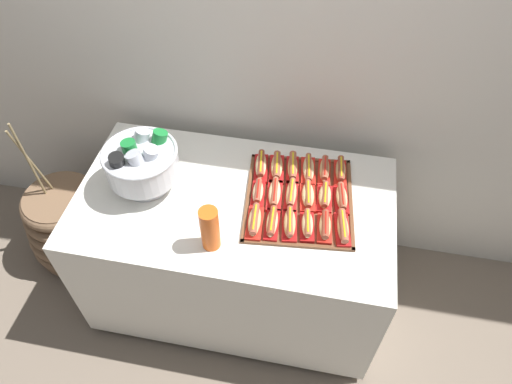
{
  "coord_description": "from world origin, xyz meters",
  "views": [
    {
      "loc": [
        0.36,
        -1.32,
        2.42
      ],
      "look_at": [
        0.1,
        0.02,
        0.85
      ],
      "focal_mm": 32.7,
      "sensor_mm": 36.0,
      "label": 1
    }
  ],
  "objects": [
    {
      "name": "ground_plane",
      "position": [
        0.0,
        0.0,
        0.0
      ],
      "size": [
        10.0,
        10.0,
        0.0
      ],
      "primitive_type": "plane",
      "color": "#7A6B5B"
    },
    {
      "name": "hot_dog_3",
      "position": [
        0.35,
        -0.1,
        0.83
      ],
      "size": [
        0.08,
        0.16,
        0.06
      ],
      "color": "#B21414",
      "rests_on": "serving_tray"
    },
    {
      "name": "hot_dog_1",
      "position": [
        0.2,
        -0.12,
        0.83
      ],
      "size": [
        0.07,
        0.17,
        0.06
      ],
      "color": "#B21414",
      "rests_on": "serving_tray"
    },
    {
      "name": "buffet_table",
      "position": [
        0.0,
        0.0,
        0.42
      ],
      "size": [
        1.45,
        0.82,
        0.8
      ],
      "color": "white",
      "rests_on": "ground_plane"
    },
    {
      "name": "hot_dog_16",
      "position": [
        0.39,
        0.23,
        0.83
      ],
      "size": [
        0.07,
        0.17,
        0.06
      ],
      "color": "red",
      "rests_on": "serving_tray"
    },
    {
      "name": "hot_dog_7",
      "position": [
        0.18,
        0.04,
        0.83
      ],
      "size": [
        0.08,
        0.19,
        0.06
      ],
      "color": "red",
      "rests_on": "serving_tray"
    },
    {
      "name": "hot_dog_0",
      "position": [
        0.12,
        -0.13,
        0.83
      ],
      "size": [
        0.08,
        0.18,
        0.06
      ],
      "color": "red",
      "rests_on": "serving_tray"
    },
    {
      "name": "hot_dog_5",
      "position": [
        0.49,
        -0.09,
        0.83
      ],
      "size": [
        0.09,
        0.18,
        0.06
      ],
      "color": "red",
      "rests_on": "serving_tray"
    },
    {
      "name": "cup_stack",
      "position": [
        -0.04,
        -0.25,
        0.91
      ],
      "size": [
        0.08,
        0.08,
        0.22
      ],
      "color": "#EA5B19",
      "rests_on": "buffet_table"
    },
    {
      "name": "punch_bowl",
      "position": [
        -0.42,
        0.01,
        0.95
      ],
      "size": [
        0.34,
        0.34,
        0.27
      ],
      "color": "silver",
      "rests_on": "buffet_table"
    },
    {
      "name": "back_wall",
      "position": [
        0.0,
        0.53,
        1.3
      ],
      "size": [
        6.0,
        0.1,
        2.6
      ],
      "primitive_type": "cube",
      "color": "silver",
      "rests_on": "ground_plane"
    },
    {
      "name": "hot_dog_9",
      "position": [
        0.33,
        0.06,
        0.83
      ],
      "size": [
        0.09,
        0.17,
        0.06
      ],
      "color": "red",
      "rests_on": "serving_tray"
    },
    {
      "name": "hot_dog_14",
      "position": [
        0.24,
        0.22,
        0.84
      ],
      "size": [
        0.08,
        0.18,
        0.06
      ],
      "color": "red",
      "rests_on": "serving_tray"
    },
    {
      "name": "hot_dog_10",
      "position": [
        0.4,
        0.07,
        0.83
      ],
      "size": [
        0.08,
        0.16,
        0.06
      ],
      "color": "red",
      "rests_on": "serving_tray"
    },
    {
      "name": "hot_dog_17",
      "position": [
        0.46,
        0.24,
        0.84
      ],
      "size": [
        0.07,
        0.17,
        0.06
      ],
      "color": "red",
      "rests_on": "serving_tray"
    },
    {
      "name": "hot_dog_11",
      "position": [
        0.48,
        0.07,
        0.83
      ],
      "size": [
        0.08,
        0.17,
        0.06
      ],
      "color": "#B21414",
      "rests_on": "serving_tray"
    },
    {
      "name": "floor_vase",
      "position": [
        -1.02,
        0.1,
        0.24
      ],
      "size": [
        0.51,
        0.51,
        1.0
      ],
      "color": "brown",
      "rests_on": "ground_plane"
    },
    {
      "name": "hot_dog_6",
      "position": [
        0.1,
        0.04,
        0.83
      ],
      "size": [
        0.07,
        0.16,
        0.06
      ],
      "color": "#B21414",
      "rests_on": "serving_tray"
    },
    {
      "name": "serving_tray",
      "position": [
        0.29,
        0.06,
        0.8
      ],
      "size": [
        0.53,
        0.57,
        0.01
      ],
      "color": "brown",
      "rests_on": "buffet_table"
    },
    {
      "name": "hot_dog_12",
      "position": [
        0.09,
        0.2,
        0.84
      ],
      "size": [
        0.09,
        0.19,
        0.06
      ],
      "color": "#B21414",
      "rests_on": "serving_tray"
    },
    {
      "name": "hot_dog_4",
      "position": [
        0.42,
        -0.1,
        0.83
      ],
      "size": [
        0.07,
        0.16,
        0.06
      ],
      "color": "red",
      "rests_on": "serving_tray"
    },
    {
      "name": "hot_dog_8",
      "position": [
        0.25,
        0.05,
        0.83
      ],
      "size": [
        0.07,
        0.18,
        0.06
      ],
      "color": "red",
      "rests_on": "serving_tray"
    },
    {
      "name": "hot_dog_2",
      "position": [
        0.27,
        -0.11,
        0.83
      ],
      "size": [
        0.09,
        0.18,
        0.06
      ],
      "color": "#B21414",
      "rests_on": "serving_tray"
    },
    {
      "name": "hot_dog_13",
      "position": [
        0.16,
        0.21,
        0.83
      ],
      "size": [
        0.09,
        0.19,
        0.06
      ],
      "color": "red",
      "rests_on": "serving_tray"
    },
    {
      "name": "hot_dog_15",
      "position": [
        0.31,
        0.22,
        0.83
      ],
      "size": [
        0.09,
        0.19,
        0.06
      ],
      "color": "red",
      "rests_on": "serving_tray"
    }
  ]
}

